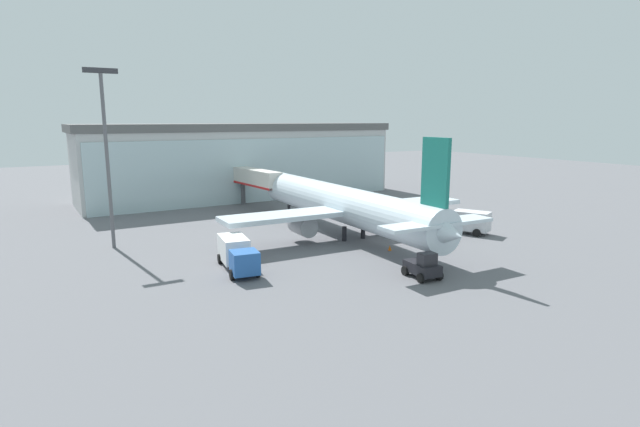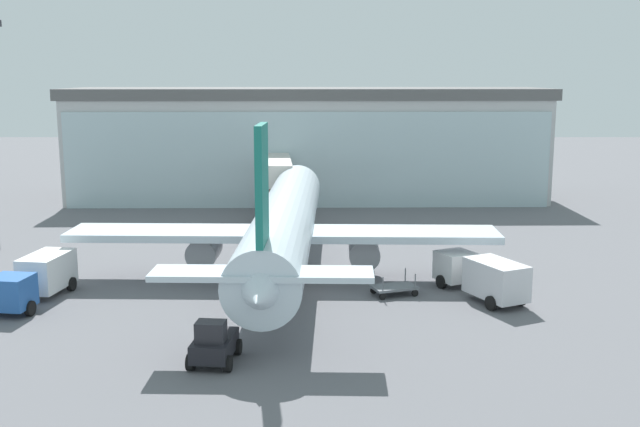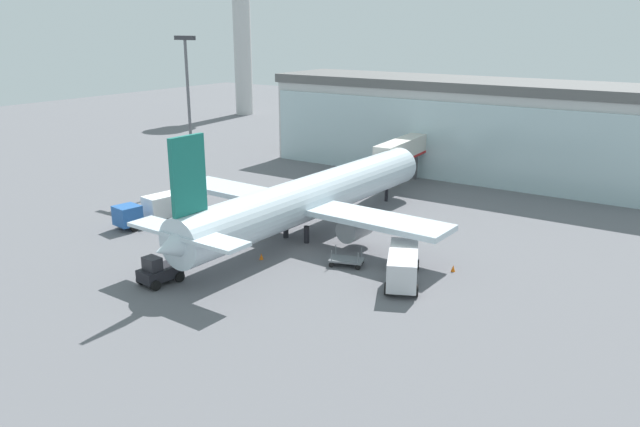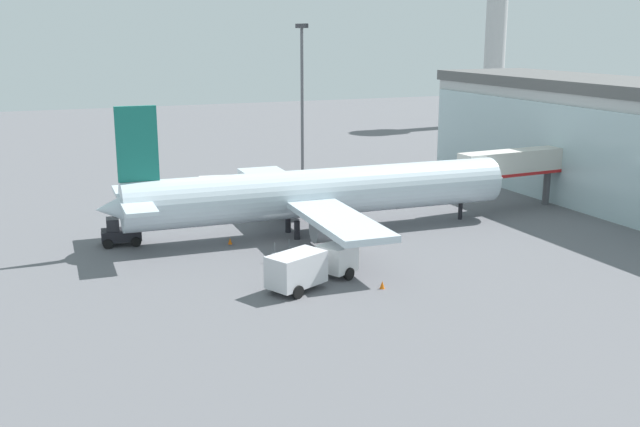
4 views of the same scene
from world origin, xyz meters
name	(u,v)px [view 2 (image 2 of 4)]	position (x,y,z in m)	size (l,w,h in m)	color
ground	(299,291)	(0.00, 0.00, 0.00)	(240.00, 240.00, 0.00)	slate
terminal_building	(307,144)	(0.00, 37.21, 6.20)	(53.12, 13.85, 12.40)	#B8B8B8
jet_bridge	(279,172)	(-2.62, 25.54, 4.47)	(3.11, 12.10, 5.85)	beige
airplane	(284,225)	(-1.11, 3.98, 3.59)	(29.31, 37.34, 11.59)	silver
catering_truck	(36,278)	(-16.31, -2.07, 1.47)	(3.35, 7.54, 2.65)	#2659A5
fuel_truck	(482,275)	(11.62, -1.43, 1.47)	(5.13, 7.53, 2.65)	silver
baggage_cart	(394,287)	(6.13, -0.87, 0.50)	(3.17, 2.44, 1.50)	slate
pushback_tug	(214,344)	(-3.82, -12.31, 0.97)	(2.45, 3.37, 2.30)	black
safety_cone_nose	(287,305)	(-0.62, -3.84, 0.28)	(0.36, 0.36, 0.55)	orange
safety_cone_wingtip	(501,275)	(13.96, 2.98, 0.28)	(0.36, 0.36, 0.55)	orange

